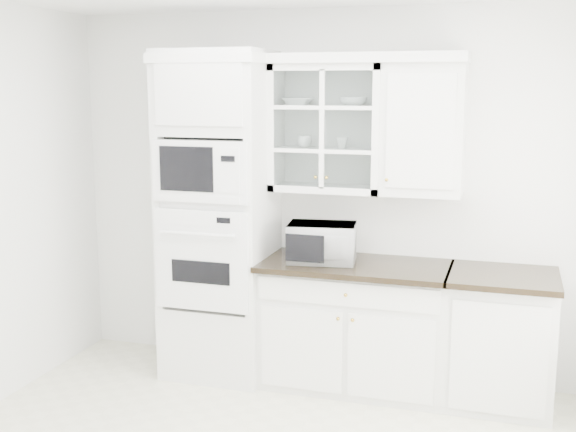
% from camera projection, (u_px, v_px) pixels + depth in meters
% --- Properties ---
extents(room_shell, '(4.00, 3.50, 2.70)m').
position_uv_depth(room_shell, '(272.00, 152.00, 4.07)').
color(room_shell, white).
rests_on(room_shell, ground).
extents(oven_column, '(0.76, 0.68, 2.40)m').
position_uv_depth(oven_column, '(219.00, 216.00, 5.32)').
color(oven_column, white).
rests_on(oven_column, ground).
extents(base_cabinet_run, '(1.32, 0.67, 0.92)m').
position_uv_depth(base_cabinet_run, '(355.00, 324.00, 5.17)').
color(base_cabinet_run, white).
rests_on(base_cabinet_run, ground).
extents(extra_base_cabinet, '(0.72, 0.67, 0.92)m').
position_uv_depth(extra_base_cabinet, '(500.00, 338.00, 4.88)').
color(extra_base_cabinet, white).
rests_on(extra_base_cabinet, ground).
extents(upper_cabinet_glass, '(0.80, 0.33, 0.90)m').
position_uv_depth(upper_cabinet_glass, '(328.00, 128.00, 5.13)').
color(upper_cabinet_glass, white).
rests_on(upper_cabinet_glass, room_shell).
extents(upper_cabinet_solid, '(0.55, 0.33, 0.90)m').
position_uv_depth(upper_cabinet_solid, '(424.00, 130.00, 4.93)').
color(upper_cabinet_solid, white).
rests_on(upper_cabinet_solid, room_shell).
extents(crown_molding, '(2.14, 0.38, 0.07)m').
position_uv_depth(crown_molding, '(313.00, 59.00, 5.05)').
color(crown_molding, white).
rests_on(crown_molding, room_shell).
extents(countertop_microwave, '(0.52, 0.46, 0.27)m').
position_uv_depth(countertop_microwave, '(322.00, 242.00, 5.10)').
color(countertop_microwave, white).
rests_on(countertop_microwave, base_cabinet_run).
extents(bowl_a, '(0.22, 0.22, 0.05)m').
position_uv_depth(bowl_a, '(298.00, 102.00, 5.14)').
color(bowl_a, white).
rests_on(bowl_a, upper_cabinet_glass).
extents(bowl_b, '(0.20, 0.20, 0.06)m').
position_uv_depth(bowl_b, '(353.00, 101.00, 5.06)').
color(bowl_b, white).
rests_on(bowl_b, upper_cabinet_glass).
extents(cup_a, '(0.12, 0.12, 0.09)m').
position_uv_depth(cup_a, '(304.00, 141.00, 5.21)').
color(cup_a, white).
rests_on(cup_a, upper_cabinet_glass).
extents(cup_b, '(0.10, 0.10, 0.08)m').
position_uv_depth(cup_b, '(342.00, 143.00, 5.11)').
color(cup_b, white).
rests_on(cup_b, upper_cabinet_glass).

